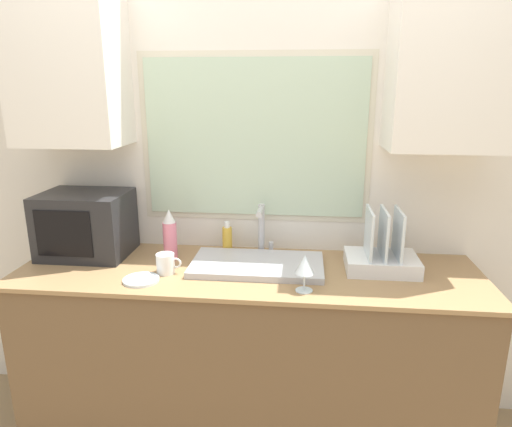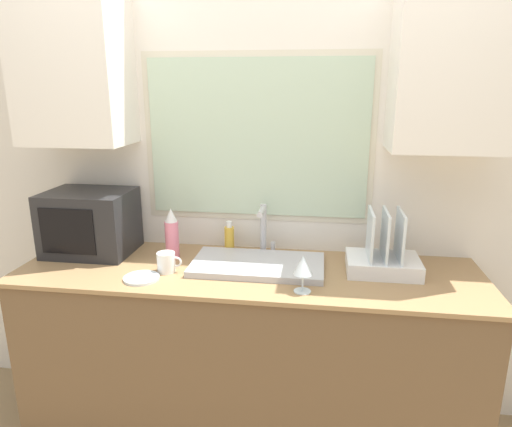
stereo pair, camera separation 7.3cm
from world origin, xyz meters
The scene contains 11 objects.
countertop centered at (0.00, 0.30, 0.45)m, with size 2.15×0.63×0.89m.
wall_back centered at (0.00, 0.60, 1.39)m, with size 6.00×0.38×2.60m.
sink_basin centered at (0.04, 0.33, 0.90)m, with size 0.61×0.34×0.03m.
faucet centered at (0.05, 0.51, 1.04)m, with size 0.08×0.16×0.26m.
microwave centered at (-0.83, 0.42, 1.05)m, with size 0.42×0.33×0.32m.
dish_rack centered at (0.61, 0.36, 0.96)m, with size 0.33×0.24×0.29m.
spray_bottle centered at (-0.39, 0.39, 1.01)m, with size 0.07×0.07×0.25m.
soap_bottle centered at (-0.13, 0.53, 0.96)m, with size 0.05×0.05×0.16m.
mug_near_sink centered at (-0.36, 0.22, 0.94)m, with size 0.12×0.08×0.09m.
wine_glass centered at (0.26, 0.10, 1.00)m, with size 0.08×0.08×0.16m.
small_plate centered at (-0.45, 0.12, 0.90)m, with size 0.16×0.16×0.01m.
Camera 1 is at (0.25, -1.65, 1.71)m, focal length 32.00 mm.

